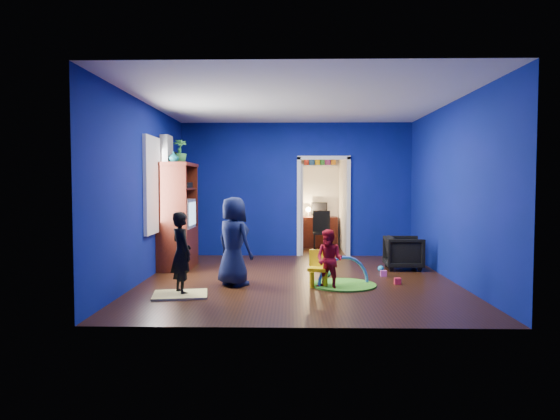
{
  "coord_description": "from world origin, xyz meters",
  "views": [
    {
      "loc": [
        -0.11,
        -8.13,
        1.57
      ],
      "look_at": [
        -0.3,
        0.4,
        1.13
      ],
      "focal_mm": 32.0,
      "sensor_mm": 36.0,
      "label": 1
    }
  ],
  "objects_px": {
    "child_navy": "(234,241)",
    "folding_chair": "(322,232)",
    "play_mat": "(344,285)",
    "kid_chair": "(318,270)",
    "toddler_red": "(329,260)",
    "tv_armoire": "(178,216)",
    "study_desk": "(319,232)",
    "vase": "(173,157)",
    "hopper_ball": "(233,271)",
    "armchair": "(404,253)",
    "child_black": "(181,253)",
    "crt_tv": "(180,214)"
  },
  "relations": [
    {
      "from": "armchair",
      "to": "folding_chair",
      "type": "distance_m",
      "value": 2.64
    },
    {
      "from": "toddler_red",
      "to": "armchair",
      "type": "bearing_deg",
      "value": 81.97
    },
    {
      "from": "tv_armoire",
      "to": "kid_chair",
      "type": "distance_m",
      "value": 3.1
    },
    {
      "from": "child_navy",
      "to": "toddler_red",
      "type": "bearing_deg",
      "value": -147.87
    },
    {
      "from": "child_navy",
      "to": "kid_chair",
      "type": "distance_m",
      "value": 1.38
    },
    {
      "from": "child_black",
      "to": "kid_chair",
      "type": "bearing_deg",
      "value": -108.52
    },
    {
      "from": "tv_armoire",
      "to": "child_black",
      "type": "bearing_deg",
      "value": -76.04
    },
    {
      "from": "folding_chair",
      "to": "armchair",
      "type": "bearing_deg",
      "value": -58.75
    },
    {
      "from": "vase",
      "to": "tv_armoire",
      "type": "relative_size",
      "value": 0.1
    },
    {
      "from": "child_navy",
      "to": "kid_chair",
      "type": "height_order",
      "value": "child_navy"
    },
    {
      "from": "play_mat",
      "to": "folding_chair",
      "type": "distance_m",
      "value": 3.81
    },
    {
      "from": "armchair",
      "to": "toddler_red",
      "type": "xyz_separation_m",
      "value": [
        -1.51,
        -1.79,
        0.14
      ]
    },
    {
      "from": "child_black",
      "to": "play_mat",
      "type": "xyz_separation_m",
      "value": [
        2.37,
        0.64,
        -0.58
      ]
    },
    {
      "from": "toddler_red",
      "to": "play_mat",
      "type": "height_order",
      "value": "toddler_red"
    },
    {
      "from": "child_navy",
      "to": "folding_chair",
      "type": "relative_size",
      "value": 1.49
    },
    {
      "from": "tv_armoire",
      "to": "kid_chair",
      "type": "xyz_separation_m",
      "value": [
        2.53,
        -1.64,
        -0.73
      ]
    },
    {
      "from": "play_mat",
      "to": "folding_chair",
      "type": "xyz_separation_m",
      "value": [
        -0.1,
        3.78,
        0.45
      ]
    },
    {
      "from": "toddler_red",
      "to": "hopper_ball",
      "type": "xyz_separation_m",
      "value": [
        -1.51,
        0.51,
        -0.27
      ]
    },
    {
      "from": "vase",
      "to": "kid_chair",
      "type": "relative_size",
      "value": 0.38
    },
    {
      "from": "kid_chair",
      "to": "toddler_red",
      "type": "bearing_deg",
      "value": -34.75
    },
    {
      "from": "play_mat",
      "to": "folding_chair",
      "type": "height_order",
      "value": "folding_chair"
    },
    {
      "from": "play_mat",
      "to": "study_desk",
      "type": "xyz_separation_m",
      "value": [
        -0.1,
        4.74,
        0.36
      ]
    },
    {
      "from": "armchair",
      "to": "folding_chair",
      "type": "bearing_deg",
      "value": 33.18
    },
    {
      "from": "hopper_ball",
      "to": "study_desk",
      "type": "height_order",
      "value": "study_desk"
    },
    {
      "from": "study_desk",
      "to": "play_mat",
      "type": "bearing_deg",
      "value": -88.75
    },
    {
      "from": "tv_armoire",
      "to": "hopper_ball",
      "type": "distance_m",
      "value": 1.95
    },
    {
      "from": "child_navy",
      "to": "tv_armoire",
      "type": "height_order",
      "value": "tv_armoire"
    },
    {
      "from": "child_black",
      "to": "kid_chair",
      "type": "height_order",
      "value": "child_black"
    },
    {
      "from": "play_mat",
      "to": "child_black",
      "type": "bearing_deg",
      "value": -164.88
    },
    {
      "from": "vase",
      "to": "crt_tv",
      "type": "distance_m",
      "value": 1.08
    },
    {
      "from": "tv_armoire",
      "to": "folding_chair",
      "type": "relative_size",
      "value": 2.13
    },
    {
      "from": "tv_armoire",
      "to": "play_mat",
      "type": "height_order",
      "value": "tv_armoire"
    },
    {
      "from": "study_desk",
      "to": "child_navy",
      "type": "bearing_deg",
      "value": -108.55
    },
    {
      "from": "play_mat",
      "to": "study_desk",
      "type": "bearing_deg",
      "value": 91.25
    },
    {
      "from": "vase",
      "to": "hopper_ball",
      "type": "bearing_deg",
      "value": -41.26
    },
    {
      "from": "crt_tv",
      "to": "study_desk",
      "type": "relative_size",
      "value": 0.8
    },
    {
      "from": "child_navy",
      "to": "tv_armoire",
      "type": "bearing_deg",
      "value": -10.11
    },
    {
      "from": "vase",
      "to": "folding_chair",
      "type": "bearing_deg",
      "value": 41.68
    },
    {
      "from": "child_black",
      "to": "folding_chair",
      "type": "height_order",
      "value": "child_black"
    },
    {
      "from": "study_desk",
      "to": "armchair",
      "type": "bearing_deg",
      "value": -66.94
    },
    {
      "from": "toddler_red",
      "to": "hopper_ball",
      "type": "height_order",
      "value": "toddler_red"
    },
    {
      "from": "child_black",
      "to": "tv_armoire",
      "type": "relative_size",
      "value": 0.6
    },
    {
      "from": "child_black",
      "to": "toddler_red",
      "type": "height_order",
      "value": "child_black"
    },
    {
      "from": "tv_armoire",
      "to": "folding_chair",
      "type": "distance_m",
      "value": 3.62
    },
    {
      "from": "crt_tv",
      "to": "hopper_ball",
      "type": "xyz_separation_m",
      "value": [
        1.14,
        -1.33,
        -0.84
      ]
    },
    {
      "from": "toddler_red",
      "to": "tv_armoire",
      "type": "height_order",
      "value": "tv_armoire"
    },
    {
      "from": "toddler_red",
      "to": "crt_tv",
      "type": "height_order",
      "value": "crt_tv"
    },
    {
      "from": "toddler_red",
      "to": "play_mat",
      "type": "xyz_separation_m",
      "value": [
        0.24,
        0.27,
        -0.43
      ]
    },
    {
      "from": "vase",
      "to": "armchair",
      "type": "bearing_deg",
      "value": 3.51
    },
    {
      "from": "play_mat",
      "to": "tv_armoire",
      "type": "bearing_deg",
      "value": 151.82
    }
  ]
}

